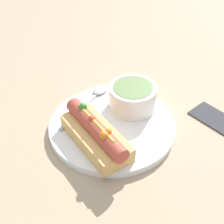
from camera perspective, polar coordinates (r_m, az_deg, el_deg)
The scene contains 6 objects.
ground_plane at distance 0.62m, azimuth 0.00°, elevation -3.05°, with size 4.00×4.00×0.00m, color tan.
dinner_plate at distance 0.62m, azimuth 0.00°, elevation -2.56°, with size 0.25×0.25×0.01m.
hot_dog at distance 0.56m, azimuth -2.98°, elevation -4.06°, with size 0.16×0.11×0.06m.
soup_bowl at distance 0.64m, azimuth 3.70°, elevation 2.96°, with size 0.10×0.10×0.05m.
spoon at distance 0.68m, azimuth -3.05°, elevation 3.20°, with size 0.04×0.17×0.01m.
napkin at distance 0.68m, azimuth 18.51°, elevation -1.17°, with size 0.11×0.07×0.01m.
Camera 1 is at (0.29, -0.35, 0.43)m, focal length 50.00 mm.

